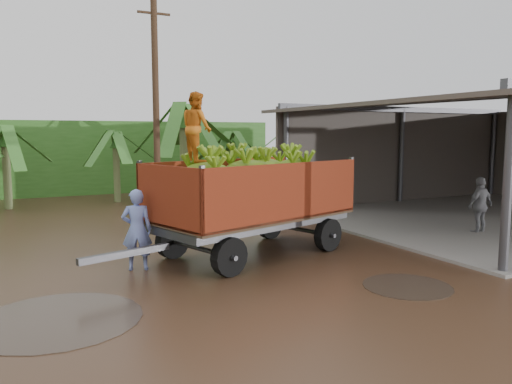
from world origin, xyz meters
TOP-DOWN VIEW (x-y plane):
  - ground at (0.00, 0.00)m, footprint 100.00×100.00m
  - packing_shed at (11.77, 1.77)m, footprint 12.78×10.80m
  - hedge_north at (-2.00, 16.00)m, footprint 22.00×3.00m
  - banana_trailer at (1.22, 0.25)m, footprint 7.05×3.80m
  - man_blue at (-1.65, 0.13)m, footprint 0.75×0.60m
  - man_grey at (8.40, -0.52)m, footprint 1.04×0.49m
  - utility_pole at (0.89, 7.66)m, footprint 1.20×0.24m

SIDE VIEW (x-z plane):
  - ground at x=0.00m, z-range 0.00..0.00m
  - man_grey at x=8.40m, z-range 0.00..1.73m
  - man_blue at x=-1.65m, z-range 0.00..1.80m
  - banana_trailer at x=1.22m, z-range -0.46..3.49m
  - hedge_north at x=-2.00m, z-range 0.00..3.60m
  - packing_shed at x=11.77m, z-range 0.13..4.88m
  - utility_pole at x=0.89m, z-range 0.06..7.96m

